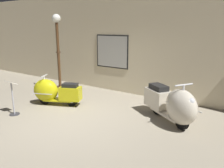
# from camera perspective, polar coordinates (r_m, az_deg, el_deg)

# --- Properties ---
(ground_plane) EXTENTS (60.00, 60.00, 0.00)m
(ground_plane) POSITION_cam_1_polar(r_m,az_deg,el_deg) (6.28, -10.38, -8.98)
(ground_plane) COLOR gray
(showroom_back_wall) EXTENTS (18.00, 0.63, 3.65)m
(showroom_back_wall) POSITION_cam_1_polar(r_m,az_deg,el_deg) (8.29, 5.60, 9.89)
(showroom_back_wall) COLOR beige
(showroom_back_wall) RESTS_ON ground
(scooter_0) EXTENTS (1.60, 1.01, 0.95)m
(scooter_0) POSITION_cam_1_polar(r_m,az_deg,el_deg) (7.48, -14.45, -1.87)
(scooter_0) COLOR black
(scooter_0) RESTS_ON ground
(scooter_1) EXTENTS (1.84, 1.48, 1.14)m
(scooter_1) POSITION_cam_1_polar(r_m,az_deg,el_deg) (6.03, 15.05, -4.98)
(scooter_1) COLOR black
(scooter_1) RESTS_ON ground
(lamppost) EXTENTS (0.31, 0.31, 2.88)m
(lamppost) POSITION_cam_1_polar(r_m,az_deg,el_deg) (8.86, -13.34, 8.98)
(lamppost) COLOR #472D19
(lamppost) RESTS_ON ground
(info_stanchion) EXTENTS (0.33, 0.28, 1.00)m
(info_stanchion) POSITION_cam_1_polar(r_m,az_deg,el_deg) (7.02, -23.46, -3.86)
(info_stanchion) COLOR #333338
(info_stanchion) RESTS_ON ground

